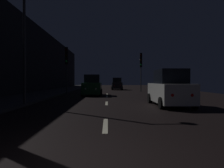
{
  "coord_description": "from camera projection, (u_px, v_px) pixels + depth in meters",
  "views": [
    {
      "loc": [
        0.08,
        -3.78,
        1.49
      ],
      "look_at": [
        0.43,
        13.41,
        1.22
      ],
      "focal_mm": 32.77,
      "sensor_mm": 36.0,
      "label": 1
    }
  ],
  "objects": [
    {
      "name": "lane_centerline",
      "position": [
        107.0,
        100.0,
        15.53
      ],
      "size": [
        0.16,
        18.01,
        0.01
      ],
      "color": "beige",
      "rests_on": "ground"
    },
    {
      "name": "traffic_light_far_right",
      "position": [
        141.0,
        63.0,
        27.62
      ],
      "size": [
        0.34,
        0.47,
        5.25
      ],
      "rotation": [
        0.0,
        0.0,
        -1.66
      ],
      "color": "#38383A",
      "rests_on": "ground"
    },
    {
      "name": "streetlamp_overhead",
      "position": [
        32.0,
        17.0,
        11.83
      ],
      "size": [
        1.7,
        0.44,
        7.89
      ],
      "color": "#2D2D30",
      "rests_on": "ground"
    },
    {
      "name": "building_facade_left",
      "position": [
        28.0,
        57.0,
        24.53
      ],
      "size": [
        0.8,
        63.0,
        8.8
      ],
      "primitive_type": "cube",
      "color": "black",
      "rests_on": "ground"
    },
    {
      "name": "sidewalk_left",
      "position": [
        58.0,
        91.0,
        28.15
      ],
      "size": [
        4.4,
        84.0,
        0.15
      ],
      "primitive_type": "cube",
      "color": "#28282B",
      "rests_on": "ground"
    },
    {
      "name": "car_parked_right_near",
      "position": [
        170.0,
        89.0,
        12.14
      ],
      "size": [
        1.98,
        4.28,
        2.16
      ],
      "rotation": [
        0.0,
        0.0,
        1.57
      ],
      "color": "silver",
      "rests_on": "ground"
    },
    {
      "name": "car_approaching_headlights",
      "position": [
        92.0,
        86.0,
        20.76
      ],
      "size": [
        1.93,
        4.18,
        2.1
      ],
      "rotation": [
        0.0,
        0.0,
        -1.57
      ],
      "color": "#0F3819",
      "rests_on": "ground"
    },
    {
      "name": "car_distant_taillights",
      "position": [
        117.0,
        84.0,
        34.03
      ],
      "size": [
        1.83,
        3.96,
        2.0
      ],
      "rotation": [
        0.0,
        0.0,
        1.57
      ],
      "color": "black",
      "rests_on": "ground"
    },
    {
      "name": "ground",
      "position": [
        107.0,
        92.0,
        28.29
      ],
      "size": [
        26.13,
        84.0,
        0.02
      ],
      "primitive_type": "cube",
      "color": "black"
    },
    {
      "name": "traffic_light_far_left",
      "position": [
        67.0,
        60.0,
        22.95
      ],
      "size": [
        0.32,
        0.47,
        5.26
      ],
      "rotation": [
        0.0,
        0.0,
        -1.51
      ],
      "color": "#38383A",
      "rests_on": "ground"
    }
  ]
}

